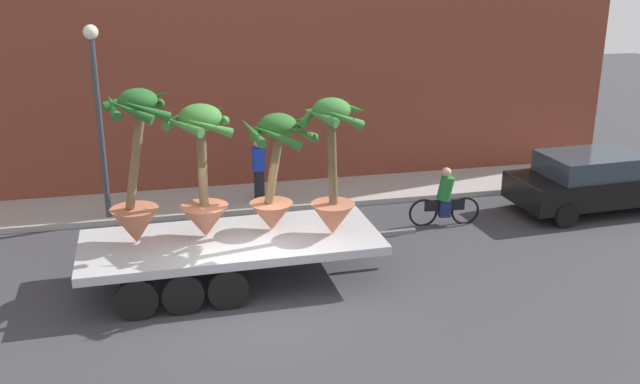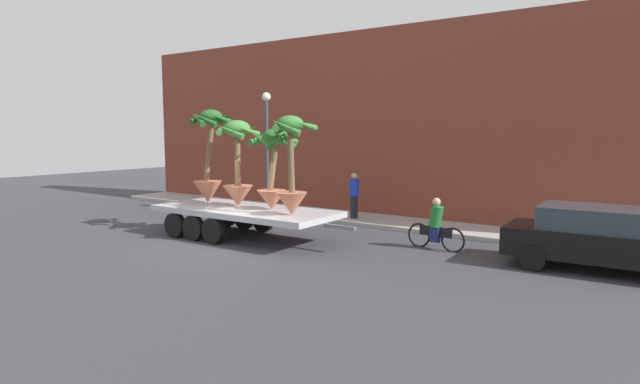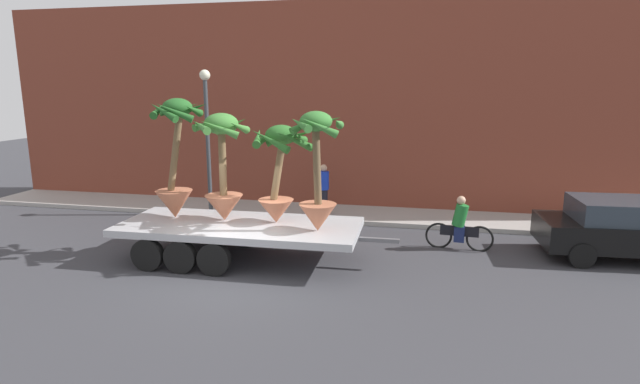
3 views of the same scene
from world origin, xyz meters
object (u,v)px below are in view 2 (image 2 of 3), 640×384
(potted_palm_front, at_px, (291,168))
(pedestrian_near_gate, at_px, (354,195))
(potted_palm_rear, at_px, (237,164))
(cyclist, at_px, (436,227))
(parked_car, at_px, (601,238))
(street_lamp, at_px, (267,136))
(potted_palm_middle, at_px, (209,160))
(potted_palm_extra, at_px, (273,167))
(flatbed_trailer, at_px, (239,214))

(potted_palm_front, xyz_separation_m, pedestrian_near_gate, (-0.85, 4.82, -1.32))
(potted_palm_rear, distance_m, cyclist, 6.61)
(parked_car, relative_size, pedestrian_near_gate, 2.70)
(potted_palm_rear, bearing_deg, street_lamp, 119.08)
(potted_palm_middle, bearing_deg, cyclist, 14.37)
(pedestrian_near_gate, bearing_deg, street_lamp, -174.02)
(potted_palm_rear, height_order, potted_palm_middle, potted_palm_middle)
(potted_palm_middle, height_order, potted_palm_extra, potted_palm_middle)
(potted_palm_rear, height_order, pedestrian_near_gate, potted_palm_rear)
(cyclist, bearing_deg, parked_car, 1.38)
(potted_palm_extra, height_order, cyclist, potted_palm_extra)
(potted_palm_extra, bearing_deg, pedestrian_near_gate, 86.52)
(street_lamp, bearing_deg, pedestrian_near_gate, 5.98)
(flatbed_trailer, distance_m, potted_palm_extra, 2.01)
(potted_palm_rear, bearing_deg, flatbed_trailer, -40.23)
(potted_palm_rear, xyz_separation_m, pedestrian_near_gate, (1.76, 4.38, -1.32))
(potted_palm_front, height_order, parked_car, potted_palm_front)
(potted_palm_rear, bearing_deg, parked_car, 10.79)
(potted_palm_middle, distance_m, pedestrian_near_gate, 5.54)
(cyclist, height_order, street_lamp, street_lamp)
(potted_palm_extra, bearing_deg, potted_palm_rear, -178.03)
(flatbed_trailer, relative_size, potted_palm_rear, 2.57)
(potted_palm_middle, distance_m, cyclist, 7.85)
(potted_palm_middle, bearing_deg, street_lamp, 102.79)
(potted_palm_extra, height_order, parked_car, potted_palm_extra)
(potted_palm_front, bearing_deg, potted_palm_middle, 173.85)
(street_lamp, bearing_deg, flatbed_trailer, -59.52)
(potted_palm_middle, xyz_separation_m, pedestrian_near_gate, (3.06, 4.40, -1.39))
(potted_palm_extra, distance_m, street_lamp, 5.46)
(potted_palm_middle, distance_m, potted_palm_extra, 2.79)
(potted_palm_rear, xyz_separation_m, parked_car, (10.37, 1.98, -1.54))
(potted_palm_middle, relative_size, street_lamp, 0.65)
(potted_palm_middle, xyz_separation_m, potted_palm_front, (3.90, -0.42, -0.07))
(cyclist, bearing_deg, flatbed_trailer, -160.33)
(flatbed_trailer, distance_m, parked_car, 10.34)
(potted_palm_front, distance_m, cyclist, 4.53)
(potted_palm_rear, relative_size, potted_palm_extra, 1.11)
(parked_car, xyz_separation_m, pedestrian_near_gate, (-8.61, 2.40, 0.21))
(potted_palm_extra, bearing_deg, street_lamp, 133.37)
(parked_car, xyz_separation_m, street_lamp, (-12.57, 1.99, 2.40))
(potted_palm_extra, xyz_separation_m, cyclist, (4.62, 1.82, -1.66))
(flatbed_trailer, height_order, potted_palm_front, potted_palm_front)
(flatbed_trailer, distance_m, potted_palm_front, 2.84)
(potted_palm_extra, relative_size, pedestrian_near_gate, 1.47)
(flatbed_trailer, bearing_deg, potted_palm_rear, 139.77)
(flatbed_trailer, height_order, street_lamp, street_lamp)
(potted_palm_front, relative_size, street_lamp, 0.60)
(pedestrian_near_gate, distance_m, street_lamp, 4.54)
(flatbed_trailer, relative_size, potted_palm_extra, 2.85)
(pedestrian_near_gate, bearing_deg, potted_palm_rear, -111.84)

